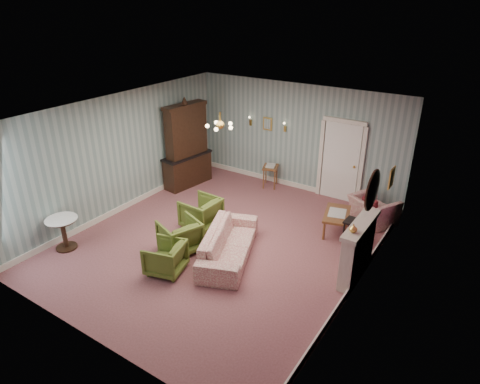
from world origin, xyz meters
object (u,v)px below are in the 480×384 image
Objects in this scene: sofa_chintz at (229,239)px; coffee_table at (336,222)px; fireplace at (358,250)px; pedestal_table at (64,233)px; side_table_black at (353,232)px; olive_chair_b at (180,234)px; dresser at (186,143)px; olive_chair_a at (165,256)px; wingback_chair at (374,206)px; olive_chair_c at (201,211)px.

coffee_table is at bearing -55.65° from sofa_chintz.
fireplace is 1.44× the size of coffee_table.
side_table_black is at bearing 34.94° from pedestal_table.
olive_chair_b is 3.60m from fireplace.
dresser is at bearing 30.58° from sofa_chintz.
fireplace is (3.14, 1.91, 0.23)m from olive_chair_a.
olive_chair_c is at bearing 65.68° from wingback_chair.
sofa_chintz is 3.69m from wingback_chair.
wingback_chair is 2.31m from fireplace.
olive_chair_b is at bearing 16.62° from olive_chair_c.
olive_chair_c is at bearing -178.94° from olive_chair_a.
olive_chair_a is 4.30m from dresser.
dresser reaches higher than fireplace.
pedestal_table is (-0.03, -4.05, -0.87)m from dresser.
coffee_table is at bearing 124.51° from fireplace.
wingback_chair is at bearing 131.48° from olive_chair_a.
dresser reaches higher than side_table_black.
dresser is at bearing -122.35° from olive_chair_b.
olive_chair_c is 2.97m from pedestal_table.
olive_chair_c is at bearing 40.23° from sofa_chintz.
pedestal_table is (-5.51, -2.46, -0.22)m from fireplace.
olive_chair_a is 2.43m from pedestal_table.
olive_chair_b is 2.47m from pedestal_table.
pedestal_table is (-4.58, -3.81, 0.11)m from coffee_table.
olive_chair_a is 3.94m from coffee_table.
olive_chair_b reaches higher than olive_chair_a.
sofa_chintz is 2.54m from fireplace.
olive_chair_a is 0.88× the size of olive_chair_c.
side_table_black is 6.18m from pedestal_table.
wingback_chair reaches higher than side_table_black.
coffee_table is (2.73, 1.49, -0.15)m from olive_chair_c.
olive_chair_c is (-0.52, 1.78, 0.05)m from olive_chair_a.
sofa_chintz is 2.73m from side_table_black.
wingback_chair is 1.09m from coffee_table.
sofa_chintz is 2.21× the size of wingback_chair.
dresser is (-5.09, -0.68, 0.81)m from wingback_chair.
fireplace is at bearing -92.69° from sofa_chintz.
pedestal_table is at bearing -82.59° from dresser.
olive_chair_b is at bearing -160.86° from fireplace.
olive_chair_a is 1.25× the size of side_table_black.
wingback_chair is at bearing 86.93° from side_table_black.
olive_chair_b is 0.80× the size of coffee_table.
pedestal_table is at bearing 96.59° from sofa_chintz.
olive_chair_b is 1.06m from sofa_chintz.
olive_chair_a is at bearing 12.97° from pedestal_table.
pedestal_table is at bearing -36.01° from olive_chair_c.
wingback_chair reaches higher than olive_chair_a.
side_table_black is at bearing 116.27° from wingback_chair.
olive_chair_a is 4.03m from side_table_black.
pedestal_table is at bearing -140.25° from coffee_table.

